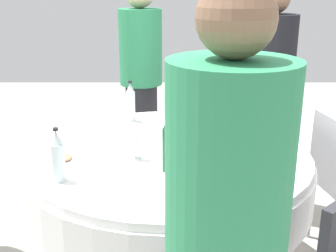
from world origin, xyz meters
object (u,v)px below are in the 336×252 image
at_px(plate_inner, 64,160).
at_px(wine_glass_outer, 180,119).
at_px(bottle_clear_north, 168,96).
at_px(person_front, 268,96).
at_px(bottle_clear_front, 58,157).
at_px(bottle_clear_far, 131,102).
at_px(wine_glass_rear, 221,154).
at_px(bottle_dark_green_west, 168,145).
at_px(wine_glass_east, 214,161).
at_px(plate_right, 211,148).
at_px(wine_glass_west, 135,137).
at_px(dining_table, 168,175).
at_px(person_north, 141,78).

bearing_deg(plate_inner, wine_glass_outer, 120.27).
xyz_separation_m(bottle_clear_north, person_front, (-0.16, 0.70, -0.05)).
bearing_deg(bottle_clear_front, plate_inner, -171.85).
bearing_deg(bottle_clear_front, bottle_clear_far, 164.47).
distance_m(wine_glass_rear, person_front, 1.20).
distance_m(bottle_clear_far, bottle_dark_green_west, 0.83).
height_order(wine_glass_east, person_front, person_front).
bearing_deg(plate_right, wine_glass_east, -4.30).
height_order(wine_glass_rear, plate_inner, wine_glass_rear).
height_order(wine_glass_west, plate_inner, wine_glass_west).
bearing_deg(bottle_dark_green_west, plate_inner, -100.69).
xyz_separation_m(dining_table, bottle_clear_north, (-0.64, 0.00, 0.29)).
xyz_separation_m(bottle_clear_front, plate_inner, (-0.21, -0.03, -0.10)).
height_order(wine_glass_rear, person_front, person_front).
height_order(bottle_clear_front, wine_glass_east, bottle_clear_front).
xyz_separation_m(dining_table, bottle_clear_front, (0.37, -0.49, 0.26)).
relative_size(wine_glass_west, wine_glass_outer, 0.98).
bearing_deg(bottle_clear_front, person_north, 170.61).
xyz_separation_m(bottle_dark_green_west, wine_glass_rear, (0.06, 0.25, -0.02)).
bearing_deg(wine_glass_rear, bottle_clear_front, -85.97).
bearing_deg(person_front, plate_right, -79.59).
xyz_separation_m(wine_glass_west, plate_inner, (0.06, -0.35, -0.10)).
bearing_deg(person_north, bottle_clear_front, -109.03).
height_order(bottle_clear_front, plate_inner, bottle_clear_front).
relative_size(bottle_dark_green_west, plate_right, 1.39).
height_order(bottle_clear_north, wine_glass_outer, bottle_clear_north).
distance_m(dining_table, wine_glass_rear, 0.47).
height_order(wine_glass_outer, person_front, person_front).
height_order(bottle_clear_far, person_front, person_front).
distance_m(bottle_clear_front, bottle_dark_green_west, 0.50).
xyz_separation_m(bottle_clear_front, wine_glass_east, (0.04, 0.69, -0.00)).
bearing_deg(wine_glass_east, bottle_clear_north, -169.31).
height_order(wine_glass_outer, person_north, person_north).
bearing_deg(wine_glass_outer, person_north, -165.34).
relative_size(bottle_clear_front, plate_right, 1.23).
height_order(bottle_clear_front, bottle_clear_far, bottle_clear_far).
bearing_deg(bottle_clear_north, wine_glass_outer, 8.53).
bearing_deg(bottle_dark_green_west, plate_right, 139.66).
bearing_deg(bottle_clear_front, wine_glass_outer, 134.56).
relative_size(plate_right, person_front, 0.13).
xyz_separation_m(bottle_clear_north, plate_right, (0.62, 0.23, -0.13)).
bearing_deg(plate_inner, person_front, 128.06).
distance_m(bottle_dark_green_west, wine_glass_rear, 0.25).
relative_size(dining_table, bottle_clear_front, 6.06).
xyz_separation_m(bottle_clear_front, wine_glass_west, (-0.26, 0.32, -0.00)).
xyz_separation_m(dining_table, wine_glass_west, (0.11, -0.17, 0.26)).
bearing_deg(wine_glass_outer, dining_table, -20.93).
xyz_separation_m(wine_glass_west, wine_glass_east, (0.30, 0.37, -0.00)).
relative_size(plate_right, plate_inner, 0.97).
distance_m(bottle_clear_far, person_north, 0.75).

